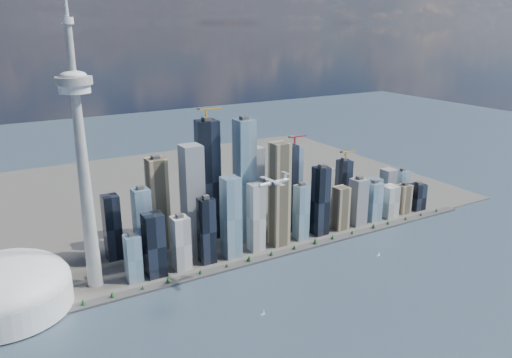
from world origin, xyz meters
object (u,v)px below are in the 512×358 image
airplane (274,182)px  sailboat_west (263,313)px  dome_stadium (5,289)px  needle_tower (82,155)px  sailboat_east (379,254)px

airplane → sailboat_west: (-59.50, -68.00, -187.80)m
dome_stadium → needle_tower: bearing=4.1°
dome_stadium → airplane: size_ratio=3.00×
airplane → sailboat_west: size_ratio=6.10×
dome_stadium → sailboat_west: bearing=-31.9°
sailboat_east → airplane: bearing=174.0°
sailboat_west → sailboat_east: bearing=21.8°
dome_stadium → sailboat_east: bearing=-13.1°
airplane → sailboat_west: airplane is taller
needle_tower → dome_stadium: bearing=-175.9°
sailboat_west → sailboat_east: (305.09, 64.01, -0.20)m
dome_stadium → sailboat_west: dome_stadium is taller
needle_tower → airplane: needle_tower is taller
airplane → sailboat_east: airplane is taller
needle_tower → sailboat_west: bearing=-47.5°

